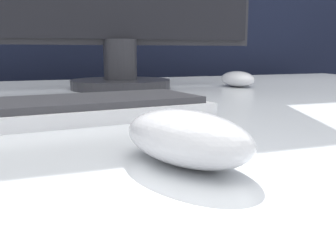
# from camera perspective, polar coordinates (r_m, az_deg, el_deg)

# --- Properties ---
(partition_panel) EXTENTS (5.00, 0.03, 1.34)m
(partition_panel) POSITION_cam_1_polar(r_m,az_deg,el_deg) (1.31, -13.29, 4.37)
(partition_panel) COLOR black
(partition_panel) RESTS_ON ground_plane
(computer_mouse_near) EXTENTS (0.09, 0.13, 0.04)m
(computer_mouse_near) POSITION_cam_1_polar(r_m,az_deg,el_deg) (0.28, 2.64, -1.66)
(computer_mouse_near) COLOR silver
(computer_mouse_near) RESTS_ON desk
(keyboard) EXTENTS (0.39, 0.17, 0.02)m
(keyboard) POSITION_cam_1_polar(r_m,az_deg,el_deg) (0.48, -16.30, 2.26)
(keyboard) COLOR white
(keyboard) RESTS_ON desk
(computer_mouse_far) EXTENTS (0.08, 0.11, 0.04)m
(computer_mouse_far) POSITION_cam_1_polar(r_m,az_deg,el_deg) (0.92, 10.07, 6.74)
(computer_mouse_far) COLOR white
(computer_mouse_far) RESTS_ON desk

